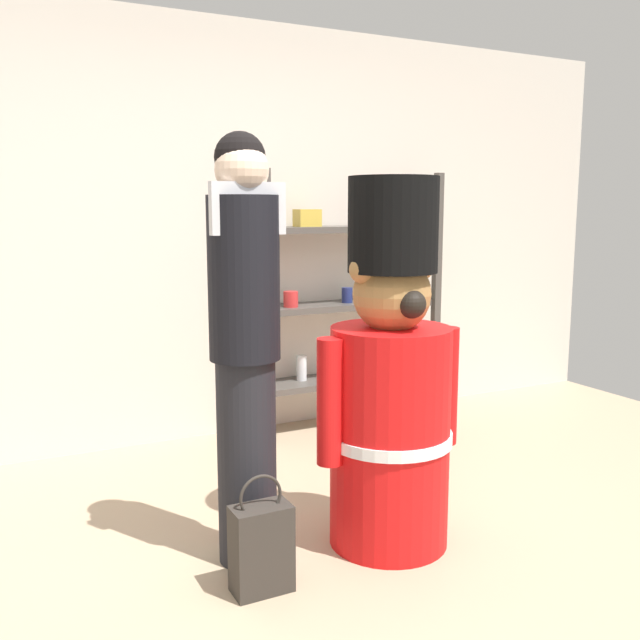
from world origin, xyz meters
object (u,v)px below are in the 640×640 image
at_px(person_shopper, 245,338).
at_px(merchandise_shelf, 346,300).
at_px(teddy_bear_guard, 390,390).
at_px(shopping_bag, 261,547).

bearing_deg(person_shopper, merchandise_shelf, 49.10).
relative_size(teddy_bear_guard, person_shopper, 0.91).
distance_m(merchandise_shelf, teddy_bear_guard, 1.76).
relative_size(merchandise_shelf, shopping_bag, 3.61).
bearing_deg(shopping_bag, merchandise_shelf, 52.66).
relative_size(teddy_bear_guard, shopping_bag, 3.38).
distance_m(merchandise_shelf, person_shopper, 1.96).
bearing_deg(shopping_bag, teddy_bear_guard, 11.04).
distance_m(teddy_bear_guard, shopping_bag, 0.83).
bearing_deg(teddy_bear_guard, shopping_bag, -168.96).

